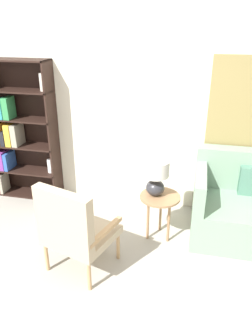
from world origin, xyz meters
The scene contains 6 objects.
ground_plane centered at (0.00, 0.00, 0.00)m, with size 14.00×14.00×0.00m, color #9E998E.
wall_back centered at (0.06, 2.03, 1.35)m, with size 6.40×0.08×2.70m.
bookshelf centered at (-1.86, 1.85, 0.91)m, with size 1.03×0.30×1.87m.
armchair centered at (-0.46, 0.49, 0.53)m, with size 0.75×0.74×0.96m.
side_table centered at (0.27, 1.25, 0.47)m, with size 0.45×0.45×0.54m.
table_lamp centered at (0.20, 1.27, 0.78)m, with size 0.29×0.29×0.41m.
Camera 1 is at (0.60, -1.90, 2.32)m, focal length 35.00 mm.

